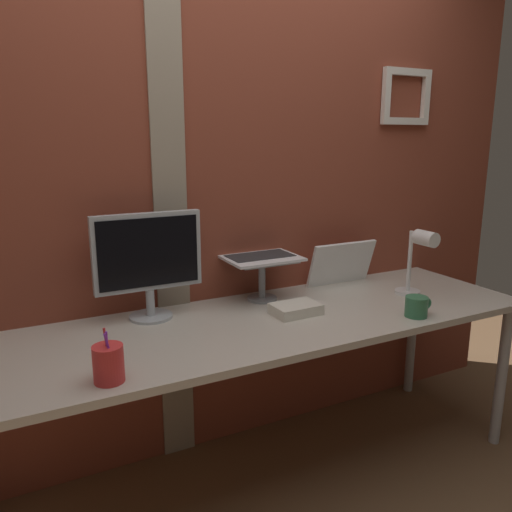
% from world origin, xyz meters
% --- Properties ---
extents(ground_plane, '(6.00, 6.00, 0.00)m').
position_xyz_m(ground_plane, '(0.00, 0.00, 0.00)').
color(ground_plane, brown).
extents(brick_wall_back, '(3.55, 0.16, 2.38)m').
position_xyz_m(brick_wall_back, '(0.00, 0.39, 1.19)').
color(brick_wall_back, brown).
rests_on(brick_wall_back, ground_plane).
extents(desk, '(2.38, 0.72, 0.74)m').
position_xyz_m(desk, '(0.06, -0.02, 0.68)').
color(desk, beige).
rests_on(desk, ground_plane).
extents(monitor, '(0.45, 0.18, 0.44)m').
position_xyz_m(monitor, '(-0.36, 0.21, 1.01)').
color(monitor, '#ADB2B7').
rests_on(monitor, desk).
extents(laptop_stand, '(0.28, 0.22, 0.19)m').
position_xyz_m(laptop_stand, '(0.16, 0.21, 0.87)').
color(laptop_stand, gray).
rests_on(laptop_stand, desk).
extents(laptop, '(0.34, 0.33, 0.23)m').
position_xyz_m(laptop, '(0.16, 0.29, 1.00)').
color(laptop, white).
rests_on(laptop, laptop_stand).
extents(whiteboard_panel, '(0.37, 0.09, 0.23)m').
position_xyz_m(whiteboard_panel, '(0.64, 0.25, 0.85)').
color(whiteboard_panel, white).
rests_on(whiteboard_panel, desk).
extents(desk_lamp, '(0.12, 0.20, 0.32)m').
position_xyz_m(desk_lamp, '(0.84, -0.08, 0.94)').
color(desk_lamp, white).
rests_on(desk_lamp, desk).
extents(pen_cup, '(0.10, 0.10, 0.17)m').
position_xyz_m(pen_cup, '(-0.64, -0.28, 0.80)').
color(pen_cup, red).
rests_on(pen_cup, desk).
extents(coffee_mug, '(0.13, 0.09, 0.09)m').
position_xyz_m(coffee_mug, '(0.64, -0.28, 0.79)').
color(coffee_mug, '#33724C').
rests_on(coffee_mug, desk).
extents(paper_clutter_stack, '(0.20, 0.14, 0.04)m').
position_xyz_m(paper_clutter_stack, '(0.20, -0.02, 0.77)').
color(paper_clutter_stack, silver).
rests_on(paper_clutter_stack, desk).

